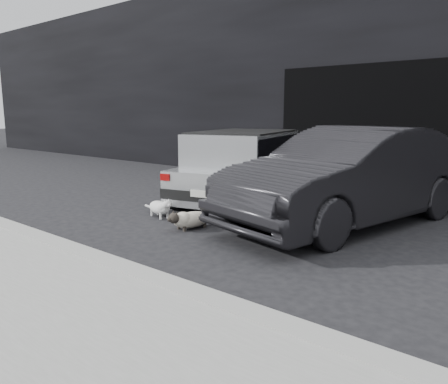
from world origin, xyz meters
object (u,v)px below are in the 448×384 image
Objects in this scene: cat_siamese at (189,219)px; silver_hatchback at (246,163)px; second_car at (349,176)px; cat_white at (160,207)px.

silver_hatchback is at bearing -62.50° from cat_siamese.
second_car is 5.02× the size of cat_siamese.
second_car reaches higher than cat_siamese.
second_car is at bearing -24.99° from silver_hatchback.
second_car is 2.38m from cat_siamese.
second_car reaches higher than silver_hatchback.
cat_white is at bearing -135.80° from second_car.
cat_siamese is at bearing 88.42° from cat_white.
silver_hatchback is at bearing -177.74° from second_car.
cat_white is (-2.38, -1.48, -0.54)m from second_car.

